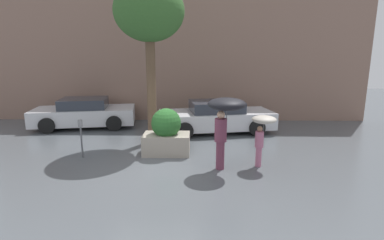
% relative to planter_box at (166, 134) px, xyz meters
% --- Properties ---
extents(ground_plane, '(40.00, 40.00, 0.00)m').
position_rel_planter_box_xyz_m(ground_plane, '(-0.27, -1.44, -0.65)').
color(ground_plane, '#51565B').
extents(building_facade, '(18.00, 0.30, 6.00)m').
position_rel_planter_box_xyz_m(building_facade, '(-0.27, 5.06, 2.35)').
color(building_facade, '#8C6B5B').
rests_on(building_facade, ground).
extents(planter_box, '(1.44, 0.92, 1.44)m').
position_rel_planter_box_xyz_m(planter_box, '(0.00, 0.00, 0.00)').
color(planter_box, '#9E9384').
rests_on(planter_box, ground).
extents(person_adult, '(1.01, 1.01, 1.95)m').
position_rel_planter_box_xyz_m(person_adult, '(1.69, -1.26, 0.91)').
color(person_adult, brown).
rests_on(person_adult, ground).
extents(person_child, '(0.66, 0.66, 1.44)m').
position_rel_planter_box_xyz_m(person_child, '(2.74, -1.03, 0.47)').
color(person_child, '#B76684').
rests_on(person_child, ground).
extents(parked_car_near, '(4.73, 2.59, 1.23)m').
position_rel_planter_box_xyz_m(parked_car_near, '(1.70, 2.83, -0.06)').
color(parked_car_near, silver).
rests_on(parked_car_near, ground).
extents(parked_car_far, '(4.40, 2.56, 1.23)m').
position_rel_planter_box_xyz_m(parked_car_far, '(-3.87, 3.48, -0.06)').
color(parked_car_far, silver).
rests_on(parked_car_far, ground).
extents(street_tree, '(2.31, 2.31, 5.41)m').
position_rel_planter_box_xyz_m(street_tree, '(-0.62, 1.23, 3.69)').
color(street_tree, brown).
rests_on(street_tree, ground).
extents(parking_meter, '(0.14, 0.14, 1.15)m').
position_rel_planter_box_xyz_m(parking_meter, '(-2.52, -0.39, 0.19)').
color(parking_meter, '#595B60').
rests_on(parking_meter, ground).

